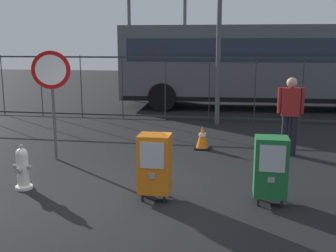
# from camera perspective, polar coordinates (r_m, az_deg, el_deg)

# --- Properties ---
(ground_plane) EXTENTS (60.00, 60.00, 0.00)m
(ground_plane) POSITION_cam_1_polar(r_m,az_deg,el_deg) (6.58, -4.35, -9.68)
(ground_plane) COLOR black
(fire_hydrant) EXTENTS (0.33, 0.32, 0.75)m
(fire_hydrant) POSITION_cam_1_polar(r_m,az_deg,el_deg) (7.17, -19.60, -5.58)
(fire_hydrant) COLOR silver
(fire_hydrant) RESTS_ON ground_plane
(newspaper_box_primary) EXTENTS (0.48, 0.42, 1.02)m
(newspaper_box_primary) POSITION_cam_1_polar(r_m,az_deg,el_deg) (6.28, 14.11, -5.54)
(newspaper_box_primary) COLOR black
(newspaper_box_primary) RESTS_ON ground_plane
(newspaper_box_secondary) EXTENTS (0.48, 0.42, 1.02)m
(newspaper_box_secondary) POSITION_cam_1_polar(r_m,az_deg,el_deg) (6.26, -1.86, -5.23)
(newspaper_box_secondary) COLOR black
(newspaper_box_secondary) RESTS_ON ground_plane
(stop_sign) EXTENTS (0.71, 0.31, 2.23)m
(stop_sign) POSITION_cam_1_polar(r_m,az_deg,el_deg) (8.56, -15.88, 5.86)
(stop_sign) COLOR #4C4F54
(stop_sign) RESTS_ON ground_plane
(pedestrian) EXTENTS (0.55, 0.22, 1.67)m
(pedestrian) POSITION_cam_1_polar(r_m,az_deg,el_deg) (9.10, 16.68, 1.96)
(pedestrian) COLOR black
(pedestrian) RESTS_ON ground_plane
(traffic_cone) EXTENTS (0.36, 0.36, 0.53)m
(traffic_cone) POSITION_cam_1_polar(r_m,az_deg,el_deg) (9.37, 4.82, -1.62)
(traffic_cone) COLOR black
(traffic_cone) RESTS_ON ground_plane
(fence_barrier) EXTENTS (18.03, 0.04, 2.00)m
(fence_barrier) POSITION_cam_1_polar(r_m,az_deg,el_deg) (12.78, 2.67, 5.34)
(fence_barrier) COLOR #2D2D33
(fence_barrier) RESTS_ON ground_plane
(bus_near) EXTENTS (10.60, 3.16, 3.00)m
(bus_near) POSITION_cam_1_polar(r_m,az_deg,el_deg) (15.67, 13.39, 8.68)
(bus_near) COLOR #4C5156
(bus_near) RESTS_ON ground_plane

